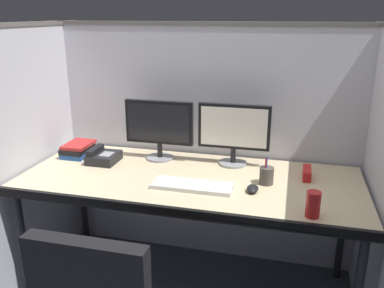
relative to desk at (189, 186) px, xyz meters
The scene contains 12 objects.
cubicle_partition_rear 0.47m from the desk, 90.00° to the left, with size 2.21×0.06×1.57m.
cubicle_partition_left 1.00m from the desk, behind, with size 0.06×1.41×1.57m.
desk is the anchor object (origin of this frame).
monitor_left 0.45m from the desk, 135.47° to the left, with size 0.43×0.17×0.37m.
monitor_right 0.43m from the desk, 53.03° to the left, with size 0.43×0.17×0.37m.
keyboard_main 0.15m from the desk, 68.91° to the right, with size 0.43×0.15×0.02m, color silver.
computer_mouse 0.38m from the desk, 15.04° to the right, with size 0.06×0.10×0.04m.
book_stack 0.82m from the desk, 166.93° to the left, with size 0.16×0.22×0.08m.
desk_phone 0.60m from the desk, 168.99° to the left, with size 0.17×0.19×0.09m.
pen_cup 0.44m from the desk, ahead, with size 0.08×0.08×0.15m.
soda_can 0.73m from the desk, 24.64° to the right, with size 0.07×0.07×0.12m, color red.
red_stapler 0.66m from the desk, 14.34° to the left, with size 0.04×0.15×0.06m, color red.
Camera 1 is at (0.53, -1.74, 1.62)m, focal length 37.73 mm.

